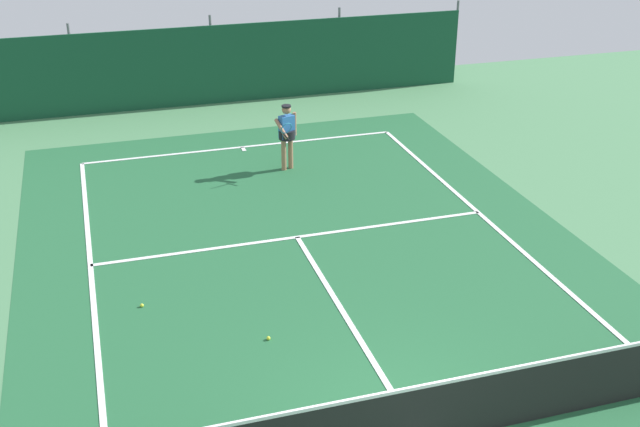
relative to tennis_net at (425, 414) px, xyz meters
name	(u,v)px	position (x,y,z in m)	size (l,w,h in m)	color
tennis_net	(425,414)	(0.00, 0.00, 0.00)	(10.12, 0.10, 1.10)	black
back_fence	(211,78)	(0.00, 16.48, 0.16)	(16.30, 0.98, 2.70)	#14472D
tennis_player	(287,132)	(0.76, 10.07, 0.45)	(0.57, 0.82, 1.64)	#9E7051
tennis_ball_near_player	(268,338)	(-1.43, 2.99, -0.48)	(0.07, 0.07, 0.07)	#CCDB33
tennis_ball_midcourt	(142,305)	(-3.30, 4.62, -0.48)	(0.07, 0.07, 0.07)	#CCDB33
parked_car	(126,65)	(-2.45, 18.19, 0.33)	(2.25, 4.32, 1.68)	navy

